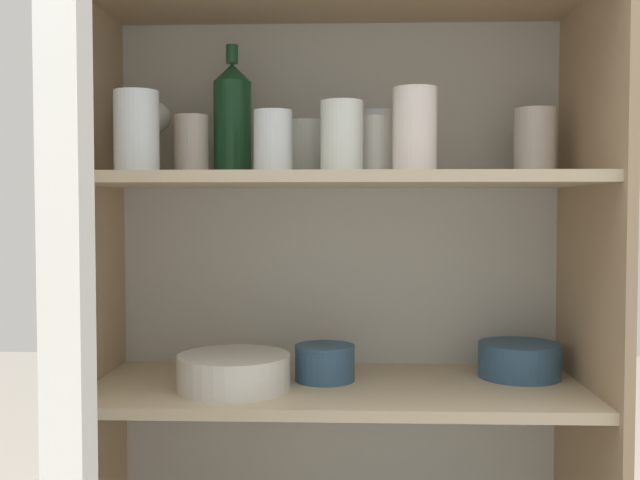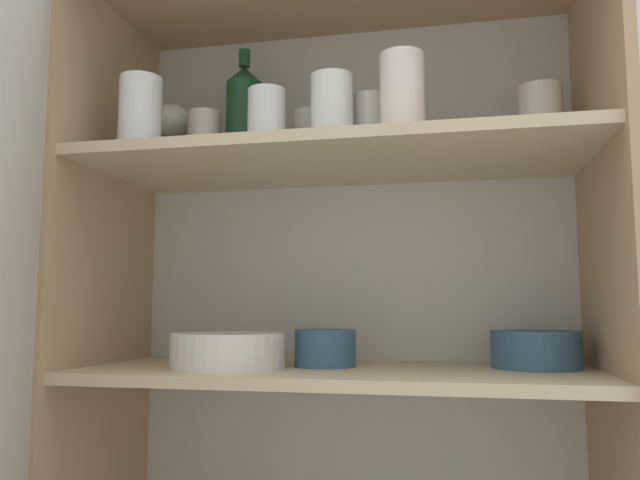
# 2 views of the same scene
# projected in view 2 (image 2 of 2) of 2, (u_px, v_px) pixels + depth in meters

# --- Properties ---
(cupboard_back_panel) EXTENTS (0.94, 0.02, 1.41)m
(cupboard_back_panel) POSITION_uv_depth(u_px,v_px,m) (352.00, 356.00, 1.31)
(cupboard_back_panel) COLOR silver
(cupboard_back_panel) RESTS_ON ground_plane
(cupboard_side_left) EXTENTS (0.02, 0.41, 1.41)m
(cupboard_side_left) POSITION_uv_depth(u_px,v_px,m) (102.00, 360.00, 1.21)
(cupboard_side_left) COLOR tan
(cupboard_side_left) RESTS_ON ground_plane
(cupboard_side_right) EXTENTS (0.02, 0.41, 1.41)m
(cupboard_side_right) POSITION_uv_depth(u_px,v_px,m) (612.00, 369.00, 1.02)
(cupboard_side_right) COLOR tan
(cupboard_side_right) RESTS_ON ground_plane
(shelf_board_middle) EXTENTS (0.91, 0.37, 0.02)m
(shelf_board_middle) POSITION_uv_depth(u_px,v_px,m) (336.00, 374.00, 1.12)
(shelf_board_middle) COLOR beige
(shelf_board_upper) EXTENTS (0.91, 0.37, 0.02)m
(shelf_board_upper) POSITION_uv_depth(u_px,v_px,m) (335.00, 161.00, 1.16)
(shelf_board_upper) COLOR beige
(tumbler_glass_0) EXTENTS (0.08, 0.08, 0.13)m
(tumbler_glass_0) POSITION_uv_depth(u_px,v_px,m) (541.00, 120.00, 1.15)
(tumbler_glass_0) COLOR silver
(tumbler_glass_0) RESTS_ON shelf_board_upper
(tumbler_glass_1) EXTENTS (0.08, 0.08, 0.14)m
(tumbler_glass_1) POSITION_uv_depth(u_px,v_px,m) (140.00, 115.00, 1.14)
(tumbler_glass_1) COLOR white
(tumbler_glass_1) RESTS_ON shelf_board_upper
(tumbler_glass_2) EXTENTS (0.08, 0.08, 0.14)m
(tumbler_glass_2) POSITION_uv_depth(u_px,v_px,m) (402.00, 96.00, 1.04)
(tumbler_glass_2) COLOR silver
(tumbler_glass_2) RESTS_ON shelf_board_upper
(tumbler_glass_3) EXTENTS (0.07, 0.07, 0.12)m
(tumbler_glass_3) POSITION_uv_depth(u_px,v_px,m) (204.00, 140.00, 1.27)
(tumbler_glass_3) COLOR silver
(tumbler_glass_3) RESTS_ON shelf_board_upper
(tumbler_glass_4) EXTENTS (0.07, 0.07, 0.13)m
(tumbler_glass_4) POSITION_uv_depth(u_px,v_px,m) (382.00, 135.00, 1.26)
(tumbler_glass_4) COLOR white
(tumbler_glass_4) RESTS_ON shelf_board_upper
(tumbler_glass_5) EXTENTS (0.07, 0.07, 0.10)m
(tumbler_glass_5) POSITION_uv_depth(u_px,v_px,m) (371.00, 124.00, 1.14)
(tumbler_glass_5) COLOR white
(tumbler_glass_5) RESTS_ON shelf_board_upper
(tumbler_glass_6) EXTENTS (0.07, 0.07, 0.11)m
(tumbler_glass_6) POSITION_uv_depth(u_px,v_px,m) (267.00, 119.00, 1.12)
(tumbler_glass_6) COLOR white
(tumbler_glass_6) RESTS_ON shelf_board_upper
(tumbler_glass_7) EXTENTS (0.07, 0.07, 0.11)m
(tumbler_glass_7) POSITION_uv_depth(u_px,v_px,m) (311.00, 138.00, 1.24)
(tumbler_glass_7) COLOR white
(tumbler_glass_7) RESTS_ON shelf_board_upper
(tumbler_glass_8) EXTENTS (0.08, 0.08, 0.12)m
(tumbler_glass_8) POSITION_uv_depth(u_px,v_px,m) (332.00, 110.00, 1.09)
(tumbler_glass_8) COLOR white
(tumbler_glass_8) RESTS_ON shelf_board_upper
(wine_glass_0) EXTENTS (0.09, 0.09, 0.16)m
(wine_glass_0) POSITION_uv_depth(u_px,v_px,m) (171.00, 123.00, 1.34)
(wine_glass_0) COLOR white
(wine_glass_0) RESTS_ON shelf_board_upper
(wine_bottle) EXTENTS (0.07, 0.07, 0.26)m
(wine_bottle) POSITION_uv_depth(u_px,v_px,m) (244.00, 117.00, 1.29)
(wine_bottle) COLOR #194728
(wine_bottle) RESTS_ON shelf_board_upper
(plate_stack_white) EXTENTS (0.20, 0.20, 0.06)m
(plate_stack_white) POSITION_uv_depth(u_px,v_px,m) (228.00, 351.00, 1.11)
(plate_stack_white) COLOR silver
(plate_stack_white) RESTS_ON shelf_board_middle
(mixing_bowl_large) EXTENTS (0.16, 0.16, 0.07)m
(mixing_bowl_large) POSITION_uv_depth(u_px,v_px,m) (536.00, 348.00, 1.11)
(mixing_bowl_large) COLOR #33567A
(mixing_bowl_large) RESTS_ON shelf_board_middle
(serving_bowl_small) EXTENTS (0.11, 0.11, 0.07)m
(serving_bowl_small) POSITION_uv_depth(u_px,v_px,m) (325.00, 346.00, 1.15)
(serving_bowl_small) COLOR #33567A
(serving_bowl_small) RESTS_ON shelf_board_middle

